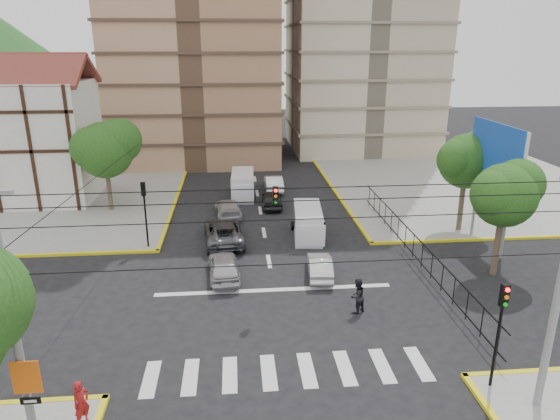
{
  "coord_description": "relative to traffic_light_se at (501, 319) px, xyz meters",
  "views": [
    {
      "loc": [
        -1.94,
        -23.36,
        12.9
      ],
      "look_at": [
        0.51,
        3.09,
        4.0
      ],
      "focal_mm": 32.0,
      "sensor_mm": 36.0,
      "label": 1
    }
  ],
  "objects": [
    {
      "name": "stop_line",
      "position": [
        -7.8,
        9.0,
        -3.11
      ],
      "size": [
        13.0,
        0.4,
        0.01
      ],
      "primitive_type": "cube",
      "color": "silver",
      "rests_on": "ground"
    },
    {
      "name": "traffic_light_se",
      "position": [
        0.0,
        0.0,
        0.0
      ],
      "size": [
        0.28,
        0.22,
        4.4
      ],
      "color": "black",
      "rests_on": "ground"
    },
    {
      "name": "pedestrian_sw_corner",
      "position": [
        -15.3,
        -0.7,
        -2.09
      ],
      "size": [
        0.71,
        0.76,
        1.75
      ],
      "primitive_type": "imported",
      "rotation": [
        0.0,
        0.0,
        0.95
      ],
      "color": "maroon",
      "rests_on": "sidewalk_sw"
    },
    {
      "name": "van_right_lane",
      "position": [
        -4.8,
        16.56,
        -2.09
      ],
      "size": [
        2.25,
        4.82,
        2.1
      ],
      "rotation": [
        0.0,
        0.0,
        -0.1
      ],
      "color": "silver",
      "rests_on": "ground"
    },
    {
      "name": "sidewalk_nw",
      "position": [
        -27.8,
        27.8,
        -3.04
      ],
      "size": [
        26.0,
        26.0,
        0.15
      ],
      "primitive_type": "cube",
      "color": "gray",
      "rests_on": "ground"
    },
    {
      "name": "car_silver_front_left",
      "position": [
        -10.55,
        10.77,
        -2.38
      ],
      "size": [
        2.06,
        4.41,
        1.46
      ],
      "primitive_type": "imported",
      "rotation": [
        0.0,
        0.0,
        3.22
      ],
      "color": "#BCBBC0",
      "rests_on": "ground"
    },
    {
      "name": "car_darkgrey_mid_right",
      "position": [
        -6.77,
        23.63,
        -2.41
      ],
      "size": [
        1.81,
        4.17,
        1.4
      ],
      "primitive_type": "imported",
      "rotation": [
        0.0,
        0.0,
        3.1
      ],
      "color": "black",
      "rests_on": "ground"
    },
    {
      "name": "tree_tudor",
      "position": [
        -19.7,
        23.81,
        2.11
      ],
      "size": [
        5.39,
        4.4,
        7.43
      ],
      "color": "#473828",
      "rests_on": "ground"
    },
    {
      "name": "pedestrian_crosswalk",
      "position": [
        -3.85,
        6.23,
        -2.2
      ],
      "size": [
        1.13,
        1.07,
        1.83
      ],
      "primitive_type": "imported",
      "rotation": [
        0.0,
        0.0,
        3.73
      ],
      "color": "black",
      "rests_on": "ground"
    },
    {
      "name": "traffic_light_hanging",
      "position": [
        -7.8,
        5.76,
        2.79
      ],
      "size": [
        18.0,
        9.12,
        0.92
      ],
      "color": "black",
      "rests_on": "ground"
    },
    {
      "name": "utility_pole_sw",
      "position": [
        -16.8,
        -1.2,
        1.65
      ],
      "size": [
        1.4,
        0.28,
        9.0
      ],
      "color": "slate",
      "rests_on": "ground"
    },
    {
      "name": "utility_pole_se",
      "position": [
        1.2,
        -1.2,
        1.65
      ],
      "size": [
        1.4,
        0.28,
        9.0
      ],
      "color": "slate",
      "rests_on": "ground"
    },
    {
      "name": "tudor_building",
      "position": [
        -26.8,
        27.8,
        2.14
      ],
      "size": [
        10.8,
        8.05,
        12.23
      ],
      "color": "silver",
      "rests_on": "ground"
    },
    {
      "name": "ground",
      "position": [
        -7.8,
        7.8,
        -3.11
      ],
      "size": [
        160.0,
        160.0,
        0.0
      ],
      "primitive_type": "plane",
      "color": "black",
      "rests_on": "ground"
    },
    {
      "name": "car_white_front_right",
      "position": [
        -5.0,
        10.49,
        -2.49
      ],
      "size": [
        1.66,
        3.87,
        1.24
      ],
      "primitive_type": "imported",
      "rotation": [
        0.0,
        0.0,
        3.05
      ],
      "color": "silver",
      "rests_on": "ground"
    },
    {
      "name": "park_fence",
      "position": [
        1.2,
        12.3,
        -3.11
      ],
      "size": [
        0.1,
        22.5,
        1.66
      ],
      "primitive_type": null,
      "color": "black",
      "rests_on": "ground"
    },
    {
      "name": "traffic_light_nw",
      "position": [
        -15.6,
        15.6,
        0.0
      ],
      "size": [
        0.28,
        0.22,
        4.4
      ],
      "color": "black",
      "rests_on": "ground"
    },
    {
      "name": "car_white_rear_right",
      "position": [
        -6.28,
        28.39,
        -2.38
      ],
      "size": [
        1.6,
        4.44,
        1.46
      ],
      "primitive_type": "imported",
      "rotation": [
        0.0,
        0.0,
        3.15
      ],
      "color": "silver",
      "rests_on": "ground"
    },
    {
      "name": "sidewalk_ne",
      "position": [
        12.2,
        27.8,
        -3.04
      ],
      "size": [
        26.0,
        26.0,
        0.15
      ],
      "primitive_type": "cube",
      "color": "gray",
      "rests_on": "ground"
    },
    {
      "name": "tree_park_c",
      "position": [
        6.29,
        16.81,
        2.22
      ],
      "size": [
        4.65,
        3.8,
        7.25
      ],
      "color": "#473828",
      "rests_on": "ground"
    },
    {
      "name": "van_left_lane",
      "position": [
        -9.1,
        26.57,
        -2.05
      ],
      "size": [
        2.06,
        4.9,
        2.18
      ],
      "rotation": [
        0.0,
        0.0,
        -0.04
      ],
      "color": "silver",
      "rests_on": "ground"
    },
    {
      "name": "crosswalk_stripes",
      "position": [
        -7.8,
        1.8,
        -3.11
      ],
      "size": [
        12.0,
        2.4,
        0.01
      ],
      "primitive_type": "cube",
      "color": "silver",
      "rests_on": "ground"
    },
    {
      "name": "tree_park_a",
      "position": [
        5.28,
        9.81,
        1.9
      ],
      "size": [
        4.41,
        3.6,
        6.83
      ],
      "color": "#473828",
      "rests_on": "ground"
    },
    {
      "name": "car_silver_rear_left",
      "position": [
        -10.39,
        21.71,
        -2.46
      ],
      "size": [
        2.3,
        4.69,
        1.31
      ],
      "primitive_type": "imported",
      "rotation": [
        0.0,
        0.0,
        3.25
      ],
      "color": "#B5B4B9",
      "rests_on": "ground"
    },
    {
      "name": "car_grey_mid_left",
      "position": [
        -10.64,
        16.23,
        -2.35
      ],
      "size": [
        2.99,
        5.65,
        1.51
      ],
      "primitive_type": "imported",
      "rotation": [
        0.0,
        0.0,
        3.23
      ],
      "color": "#4F5056",
      "rests_on": "ground"
    },
    {
      "name": "billboard",
      "position": [
        6.65,
        13.8,
        2.89
      ],
      "size": [
        0.36,
        6.2,
        8.1
      ],
      "color": "slate",
      "rests_on": "ground"
    },
    {
      "name": "district_sign",
      "position": [
        -16.6,
        -1.44,
        -0.66
      ],
      "size": [
        0.9,
        0.12,
        3.2
      ],
      "color": "slate",
      "rests_on": "ground"
    }
  ]
}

